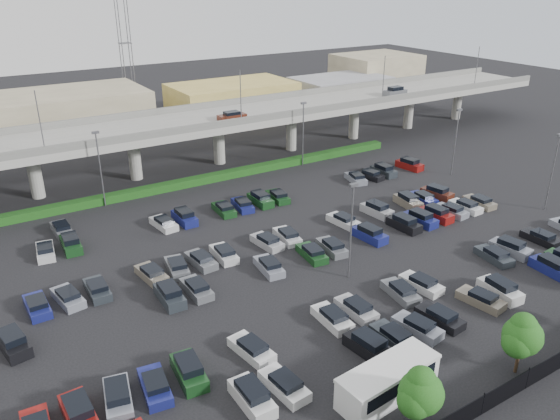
% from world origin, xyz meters
% --- Properties ---
extents(ground, '(280.00, 280.00, 0.00)m').
position_xyz_m(ground, '(0.00, 0.00, 0.00)').
color(ground, black).
extents(overpass, '(150.00, 13.00, 15.80)m').
position_xyz_m(overpass, '(-0.21, 31.99, 6.97)').
color(overpass, gray).
rests_on(overpass, ground).
extents(hedge, '(66.00, 1.60, 1.10)m').
position_xyz_m(hedge, '(0.00, 25.00, 0.55)').
color(hedge, '#193F12').
rests_on(hedge, ground).
extents(fence, '(70.00, 0.10, 2.00)m').
position_xyz_m(fence, '(-0.05, -28.00, 0.90)').
color(fence, black).
rests_on(fence, ground).
extents(tree_row, '(65.07, 3.66, 5.94)m').
position_xyz_m(tree_row, '(0.70, -26.53, 3.52)').
color(tree_row, '#332316').
rests_on(tree_row, ground).
extents(shuttle_bus, '(8.47, 3.49, 2.66)m').
position_xyz_m(shuttle_bus, '(-8.35, -23.00, 1.45)').
color(shuttle_bus, silver).
rests_on(shuttle_bus, ground).
extents(parked_cars, '(63.04, 41.55, 1.67)m').
position_xyz_m(parked_cars, '(-1.08, -4.03, 0.62)').
color(parked_cars, '#272D32').
rests_on(parked_cars, ground).
extents(light_poles, '(66.90, 48.38, 10.30)m').
position_xyz_m(light_poles, '(-4.13, 2.00, 6.24)').
color(light_poles, '#54545A').
rests_on(light_poles, ground).
extents(distant_buildings, '(138.00, 24.00, 9.00)m').
position_xyz_m(distant_buildings, '(12.38, 61.81, 3.74)').
color(distant_buildings, gray).
rests_on(distant_buildings, ground).
extents(comm_tower, '(2.40, 2.40, 30.00)m').
position_xyz_m(comm_tower, '(4.00, 74.00, 15.61)').
color(comm_tower, '#54545A').
rests_on(comm_tower, ground).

